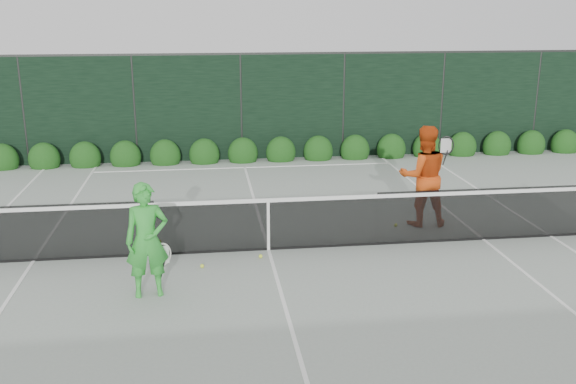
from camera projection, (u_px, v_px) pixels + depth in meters
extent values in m
plane|color=gray|center=(269.00, 250.00, 11.68)|extent=(80.00, 80.00, 0.00)
cube|color=black|center=(25.00, 234.00, 11.01)|extent=(4.40, 0.01, 1.02)
cube|color=black|center=(268.00, 225.00, 11.55)|extent=(4.00, 0.01, 0.96)
cube|color=black|center=(490.00, 214.00, 12.07)|extent=(4.40, 0.01, 1.02)
cube|color=white|center=(268.00, 200.00, 11.42)|extent=(12.80, 0.03, 0.07)
cube|color=black|center=(269.00, 249.00, 11.67)|extent=(12.80, 0.02, 0.04)
cube|color=white|center=(268.00, 226.00, 11.55)|extent=(0.05, 0.03, 0.91)
imported|color=green|center=(147.00, 240.00, 9.61)|extent=(0.70, 0.51, 1.77)
torus|color=silver|center=(162.00, 255.00, 9.81)|extent=(0.29, 0.14, 0.30)
cylinder|color=black|center=(163.00, 269.00, 9.88)|extent=(0.10, 0.03, 0.30)
imported|color=#D14611|center=(423.00, 176.00, 12.81)|extent=(1.04, 0.84, 2.03)
torus|color=black|center=(446.00, 146.00, 12.48)|extent=(0.30, 0.09, 0.30)
cylinder|color=black|center=(445.00, 158.00, 12.55)|extent=(0.10, 0.03, 0.30)
cube|color=white|center=(551.00, 236.00, 12.37)|extent=(0.06, 23.77, 0.01)
cube|color=white|center=(34.00, 261.00, 11.15)|extent=(0.06, 23.77, 0.01)
cube|color=white|center=(483.00, 239.00, 12.20)|extent=(0.06, 23.77, 0.01)
cube|color=white|center=(234.00, 132.00, 23.01)|extent=(11.03, 0.06, 0.01)
cube|color=white|center=(245.00, 167.00, 17.78)|extent=(8.23, 0.06, 0.01)
cube|color=white|center=(269.00, 250.00, 11.68)|extent=(0.06, 12.80, 0.01)
cube|color=black|center=(241.00, 108.00, 18.42)|extent=(32.00, 0.06, 3.00)
cube|color=#262826|center=(240.00, 54.00, 18.00)|extent=(32.00, 0.06, 0.06)
cylinder|color=#262826|center=(24.00, 112.00, 17.66)|extent=(0.08, 0.08, 3.00)
cylinder|color=#262826|center=(135.00, 110.00, 18.04)|extent=(0.08, 0.08, 3.00)
cylinder|color=#262826|center=(241.00, 108.00, 18.42)|extent=(0.08, 0.08, 3.00)
cylinder|color=#262826|center=(343.00, 106.00, 18.80)|extent=(0.08, 0.08, 3.00)
cylinder|color=#262826|center=(442.00, 104.00, 19.18)|extent=(0.08, 0.08, 3.00)
cylinder|color=#262826|center=(536.00, 102.00, 19.56)|extent=(0.08, 0.08, 3.00)
ellipsoid|color=#11370F|center=(3.00, 160.00, 17.59)|extent=(0.86, 0.65, 0.94)
ellipsoid|color=#11370F|center=(44.00, 159.00, 17.73)|extent=(0.86, 0.65, 0.94)
ellipsoid|color=#11370F|center=(85.00, 158.00, 17.87)|extent=(0.86, 0.65, 0.94)
ellipsoid|color=#11370F|center=(126.00, 157.00, 18.01)|extent=(0.86, 0.65, 0.94)
ellipsoid|color=#11370F|center=(165.00, 156.00, 18.15)|extent=(0.86, 0.65, 0.94)
ellipsoid|color=#11370F|center=(204.00, 155.00, 18.29)|extent=(0.86, 0.65, 0.94)
ellipsoid|color=#11370F|center=(243.00, 154.00, 18.43)|extent=(0.86, 0.65, 0.94)
ellipsoid|color=#11370F|center=(281.00, 153.00, 18.57)|extent=(0.86, 0.65, 0.94)
ellipsoid|color=#11370F|center=(318.00, 151.00, 18.71)|extent=(0.86, 0.65, 0.94)
ellipsoid|color=#11370F|center=(355.00, 150.00, 18.85)|extent=(0.86, 0.65, 0.94)
ellipsoid|color=#11370F|center=(391.00, 149.00, 18.99)|extent=(0.86, 0.65, 0.94)
ellipsoid|color=#11370F|center=(427.00, 148.00, 19.13)|extent=(0.86, 0.65, 0.94)
ellipsoid|color=#11370F|center=(462.00, 147.00, 19.27)|extent=(0.86, 0.65, 0.94)
ellipsoid|color=#11370F|center=(497.00, 146.00, 19.41)|extent=(0.86, 0.65, 0.94)
ellipsoid|color=#11370F|center=(531.00, 145.00, 19.55)|extent=(0.86, 0.65, 0.94)
ellipsoid|color=#11370F|center=(565.00, 144.00, 19.69)|extent=(0.86, 0.65, 0.94)
sphere|color=#D9EE34|center=(150.00, 241.00, 12.06)|extent=(0.07, 0.07, 0.07)
sphere|color=#D9EE34|center=(202.00, 266.00, 10.86)|extent=(0.07, 0.07, 0.07)
sphere|color=#D9EE34|center=(153.00, 270.00, 10.69)|extent=(0.07, 0.07, 0.07)
sphere|color=#D9EE34|center=(396.00, 225.00, 12.92)|extent=(0.07, 0.07, 0.07)
sphere|color=#D9EE34|center=(160.00, 241.00, 12.02)|extent=(0.07, 0.07, 0.07)
sphere|color=#D9EE34|center=(261.00, 256.00, 11.29)|extent=(0.07, 0.07, 0.07)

